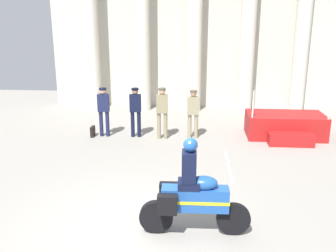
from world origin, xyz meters
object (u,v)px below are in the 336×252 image
object	(u,v)px
officer_in_row_1	(135,108)
officer_in_row_2	(162,109)
officer_in_row_0	(104,108)
reviewing_stand	(285,126)
briefcase_on_ground	(93,131)
motorcycle_with_rider	(191,195)
officer_in_row_3	(193,110)

from	to	relation	value
officer_in_row_1	officer_in_row_2	bearing A→B (deg)	167.32
officer_in_row_1	officer_in_row_0	bearing A→B (deg)	-2.49
reviewing_stand	briefcase_on_ground	distance (m)	6.61
officer_in_row_0	motorcycle_with_rider	size ratio (longest dim) A/B	0.81
officer_in_row_0	motorcycle_with_rider	xyz separation A→B (m)	(3.10, -5.89, -0.20)
officer_in_row_2	motorcycle_with_rider	distance (m)	5.88
officer_in_row_3	motorcycle_with_rider	world-z (taller)	motorcycle_with_rider
reviewing_stand	officer_in_row_0	size ratio (longest dim) A/B	1.53
officer_in_row_0	briefcase_on_ground	bearing A→B (deg)	8.37
officer_in_row_0	motorcycle_with_rider	distance (m)	6.67
reviewing_stand	officer_in_row_0	xyz separation A→B (m)	(-6.19, -0.38, 0.62)
officer_in_row_0	officer_in_row_1	bearing A→B (deg)	177.51
briefcase_on_ground	motorcycle_with_rider	bearing A→B (deg)	-58.89
officer_in_row_3	reviewing_stand	bearing A→B (deg)	-177.51
officer_in_row_1	briefcase_on_ground	size ratio (longest dim) A/B	4.71
reviewing_stand	officer_in_row_2	xyz separation A→B (m)	(-4.18, -0.50, 0.64)
officer_in_row_1	officer_in_row_3	world-z (taller)	officer_in_row_1
officer_in_row_0	officer_in_row_3	xyz separation A→B (m)	(3.04, 0.04, -0.03)
reviewing_stand	motorcycle_with_rider	size ratio (longest dim) A/B	1.23
officer_in_row_3	briefcase_on_ground	bearing A→B (deg)	-1.69
reviewing_stand	officer_in_row_3	world-z (taller)	reviewing_stand
reviewing_stand	officer_in_row_2	distance (m)	4.26
officer_in_row_0	officer_in_row_1	distance (m)	1.09
briefcase_on_ground	officer_in_row_1	bearing A→B (deg)	4.19
officer_in_row_1	officer_in_row_2	distance (m)	0.94
officer_in_row_1	briefcase_on_ground	bearing A→B (deg)	0.47
officer_in_row_0	motorcycle_with_rider	world-z (taller)	motorcycle_with_rider
officer_in_row_1	motorcycle_with_rider	distance (m)	6.25
motorcycle_with_rider	officer_in_row_3	bearing A→B (deg)	89.12
officer_in_row_1	briefcase_on_ground	xyz separation A→B (m)	(-1.49, -0.11, -0.82)
officer_in_row_1	officer_in_row_3	xyz separation A→B (m)	(1.95, 0.01, -0.03)
reviewing_stand	briefcase_on_ground	bearing A→B (deg)	-175.97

